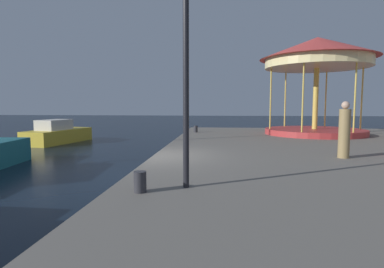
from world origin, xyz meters
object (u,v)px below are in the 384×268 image
Objects in this scene: motorboat_yellow at (58,134)px; bollard_north at (196,129)px; person_by_the_water at (344,132)px; bollard_south at (140,182)px; carousel at (317,62)px; lamp_post_mid_promenade at (186,31)px.

motorboat_yellow is 12.23× the size of bollard_north.
bollard_north is 10.07m from person_by_the_water.
motorboat_yellow is 16.88m from person_by_the_water.
carousel is at bearing 61.16° from bollard_south.
motorboat_yellow is 2.77× the size of person_by_the_water.
motorboat_yellow is at bearing 127.35° from lamp_post_mid_promenade.
lamp_post_mid_promenade reaches higher than motorboat_yellow.
carousel is 14.46m from bollard_south.
bollard_south is 0.23× the size of person_by_the_water.
bollard_north is at bearing 90.04° from bollard_south.
motorboat_yellow reaches higher than bollard_north.
lamp_post_mid_promenade is 3.03m from bollard_south.
bollard_south is (8.96, -13.26, 0.42)m from motorboat_yellow.
person_by_the_water is at bearing -100.06° from carousel.
bollard_south is at bearing -118.84° from carousel.
lamp_post_mid_promenade reaches higher than person_by_the_water.
lamp_post_mid_promenade is at bearing 27.74° from bollard_south.
bollard_north is at bearing 122.12° from person_by_the_water.
lamp_post_mid_promenade is 6.37m from person_by_the_water.
person_by_the_water is (5.34, 4.34, 0.63)m from bollard_south.
lamp_post_mid_promenade is at bearing -52.65° from motorboat_yellow.
bollard_south is 12.85m from bollard_north.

